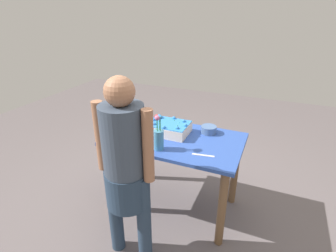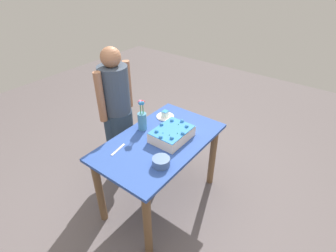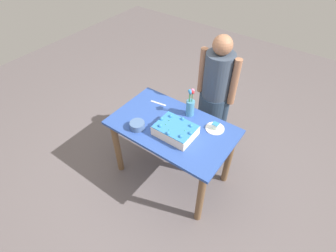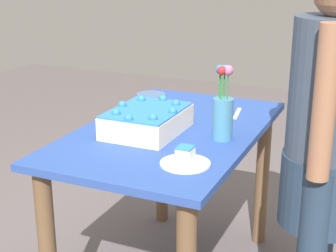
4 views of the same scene
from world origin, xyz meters
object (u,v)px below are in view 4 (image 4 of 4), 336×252
at_px(serving_plate_with_slice, 185,160).
at_px(flower_vase, 223,112).
at_px(person_standing, 327,141).
at_px(sheet_cake, 147,120).
at_px(fruit_bowl, 151,101).
at_px(cake_knife, 237,113).

relative_size(serving_plate_with_slice, flower_vase, 0.59).
distance_m(flower_vase, person_standing, 0.43).
xyz_separation_m(sheet_cake, serving_plate_with_slice, (0.27, 0.29, -0.03)).
relative_size(flower_vase, fruit_bowl, 2.14).
distance_m(serving_plate_with_slice, fruit_bowl, 0.75).
bearing_deg(serving_plate_with_slice, person_standing, 118.65).
bearing_deg(flower_vase, cake_knife, -172.86).
bearing_deg(fruit_bowl, flower_vase, 57.23).
height_order(sheet_cake, person_standing, person_standing).
xyz_separation_m(serving_plate_with_slice, flower_vase, (-0.31, 0.04, 0.10)).
bearing_deg(cake_knife, serving_plate_with_slice, 172.01).
bearing_deg(person_standing, sheet_cake, -1.58).
xyz_separation_m(cake_knife, flower_vase, (0.37, 0.05, 0.11)).
xyz_separation_m(sheet_cake, person_standing, (0.02, 0.74, 0.02)).
relative_size(sheet_cake, person_standing, 0.25).
height_order(sheet_cake, flower_vase, flower_vase).
bearing_deg(sheet_cake, flower_vase, 97.56).
xyz_separation_m(flower_vase, fruit_bowl, (-0.30, -0.47, -0.08)).
xyz_separation_m(serving_plate_with_slice, cake_knife, (-0.69, -0.01, -0.02)).
distance_m(flower_vase, fruit_bowl, 0.56).
bearing_deg(flower_vase, serving_plate_with_slice, -6.49).
xyz_separation_m(sheet_cake, flower_vase, (-0.04, 0.32, 0.06)).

